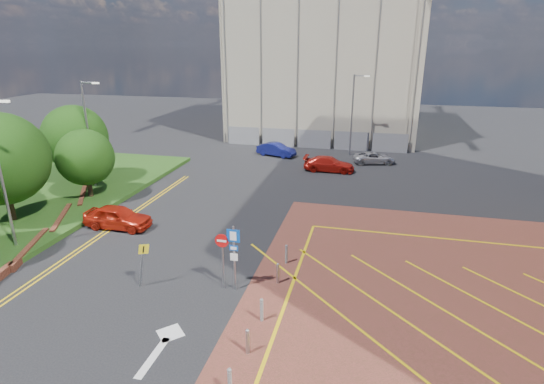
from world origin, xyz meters
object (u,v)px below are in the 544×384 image
at_px(lamp_back, 353,112).
at_px(sign_cluster, 230,251).
at_px(car_red_left, 118,217).
at_px(car_blue_back, 276,150).
at_px(lamp_left_far, 89,131).
at_px(car_silver_back, 374,158).
at_px(tree_d, 75,137).
at_px(car_red_back, 329,164).
at_px(warning_sign, 142,260).
at_px(lamp_left_near, 1,169).
at_px(tree_b, 1,159).
at_px(tree_c, 85,157).

height_order(lamp_back, sign_cluster, lamp_back).
bearing_deg(lamp_back, car_red_left, -120.22).
distance_m(sign_cluster, car_blue_back, 25.06).
distance_m(lamp_left_far, car_silver_back, 24.99).
bearing_deg(tree_d, sign_cluster, -35.58).
height_order(sign_cluster, car_red_back, sign_cluster).
bearing_deg(car_red_back, car_silver_back, -46.87).
distance_m(tree_d, warning_sign, 18.28).
bearing_deg(car_red_left, car_red_back, -36.33).
relative_size(tree_d, car_blue_back, 1.52).
bearing_deg(sign_cluster, lamp_back, 82.03).
relative_size(lamp_left_near, car_red_left, 1.93).
relative_size(lamp_left_near, sign_cluster, 2.50).
xyz_separation_m(tree_b, tree_d, (-1.00, 8.00, -0.37)).
xyz_separation_m(lamp_back, warning_sign, (-7.74, -27.78, -2.93)).
height_order(lamp_left_far, car_red_back, lamp_left_far).
distance_m(tree_d, car_blue_back, 18.68).
relative_size(lamp_back, sign_cluster, 2.50).
relative_size(sign_cluster, warning_sign, 1.42).
relative_size(tree_d, lamp_left_far, 0.76).
xyz_separation_m(tree_b, car_red_back, (18.07, 16.51, -3.58)).
bearing_deg(lamp_left_far, tree_c, -65.29).
height_order(tree_d, lamp_left_far, lamp_left_far).
bearing_deg(tree_c, sign_cluster, -33.16).
distance_m(lamp_left_near, car_silver_back, 30.12).
bearing_deg(tree_d, tree_c, -45.00).
height_order(tree_b, sign_cluster, tree_b).
distance_m(tree_d, lamp_left_far, 2.44).
bearing_deg(lamp_left_far, car_silver_back, 32.11).
relative_size(tree_c, car_red_back, 1.09).
bearing_deg(warning_sign, sign_cluster, 10.99).
bearing_deg(tree_c, tree_b, -111.80).
xyz_separation_m(sign_cluster, car_red_left, (-9.02, 5.04, -1.25)).
bearing_deg(tree_d, car_blue_back, 43.91).
height_order(lamp_back, car_blue_back, lamp_back).
distance_m(sign_cluster, car_red_left, 10.40).
distance_m(tree_b, lamp_back, 30.21).
bearing_deg(lamp_left_near, car_red_left, 47.40).
relative_size(tree_b, lamp_left_near, 0.84).
bearing_deg(tree_b, lamp_left_near, -44.25).
height_order(lamp_back, car_red_back, lamp_back).
bearing_deg(car_blue_back, sign_cluster, -155.76).
xyz_separation_m(lamp_left_near, lamp_back, (16.50, 26.00, -0.30)).
bearing_deg(warning_sign, tree_b, 157.99).
height_order(lamp_left_near, car_blue_back, lamp_left_near).
bearing_deg(tree_d, car_silver_back, 27.79).
relative_size(tree_c, sign_cluster, 1.53).
relative_size(lamp_left_far, lamp_back, 1.00).
height_order(tree_d, sign_cluster, tree_d).
bearing_deg(warning_sign, car_red_back, 73.69).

